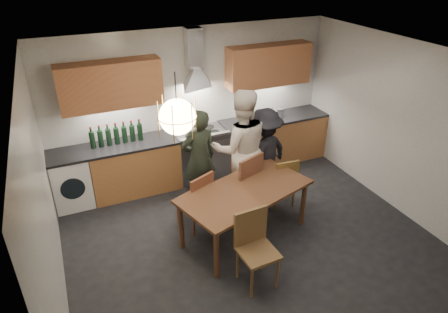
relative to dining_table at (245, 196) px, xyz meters
name	(u,v)px	position (x,y,z in m)	size (l,w,h in m)	color
ground	(250,239)	(0.03, -0.12, -0.68)	(5.00, 5.00, 0.00)	black
room_shell	(254,131)	(0.03, -0.12, 1.02)	(5.02, 4.52, 2.61)	silver
counter_run	(202,153)	(0.05, 1.83, -0.23)	(5.00, 0.62, 0.90)	tan
range_stove	(201,154)	(0.03, 1.83, -0.24)	(0.90, 0.60, 0.92)	silver
wall_fixtures	(196,74)	(0.03, 1.95, 1.19)	(4.30, 0.54, 1.10)	#C47A4B
pendant_lamp	(177,117)	(-0.97, -0.22, 1.42)	(0.43, 0.43, 0.70)	black
dining_table	(245,196)	(0.00, 0.00, 0.00)	(2.02, 1.41, 0.77)	brown
chair_back_left	(198,198)	(-0.55, 0.43, -0.15)	(0.55, 0.55, 0.93)	brown
chair_back_mid	(245,181)	(0.22, 0.45, -0.07)	(0.62, 0.62, 1.06)	brown
chair_back_right	(284,180)	(0.88, 0.41, -0.19)	(0.42, 0.42, 0.85)	brown
chair_front	(254,243)	(-0.27, -0.80, -0.12)	(0.46, 0.46, 0.98)	brown
person_left	(199,158)	(-0.27, 1.08, 0.11)	(0.58, 0.38, 1.60)	black
person_mid	(241,149)	(0.32, 0.82, 0.27)	(0.93, 0.73, 1.92)	beige
person_right	(264,154)	(0.74, 0.82, 0.09)	(1.00, 0.57, 1.54)	black
mixing_bowl	(261,118)	(1.23, 1.82, 0.25)	(0.29, 0.29, 0.07)	silver
stock_pot	(278,112)	(1.61, 1.87, 0.29)	(0.21, 0.21, 0.15)	silver
wine_bottles	(116,134)	(-1.37, 1.89, 0.39)	(0.84, 0.08, 0.36)	black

